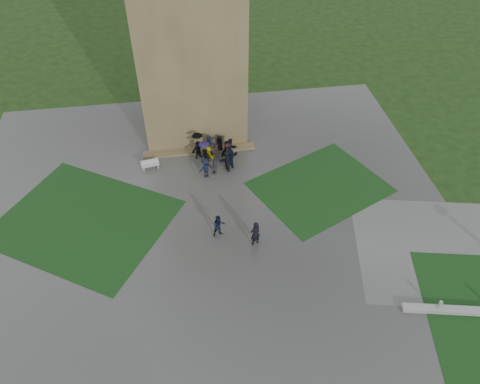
{
  "coord_description": "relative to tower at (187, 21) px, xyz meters",
  "views": [
    {
      "loc": [
        -1.17,
        -19.61,
        23.22
      ],
      "look_at": [
        2.35,
        4.07,
        1.2
      ],
      "focal_mm": 35.0,
      "sensor_mm": 36.0,
      "label": 1
    }
  ],
  "objects": [
    {
      "name": "tower_plinth",
      "position": [
        0.0,
        -4.4,
        -8.87
      ],
      "size": [
        9.0,
        0.8,
        0.22
      ],
      "primitive_type": "cube",
      "color": "brown",
      "rests_on": "plaza"
    },
    {
      "name": "pedestrian_mid",
      "position": [
        0.56,
        -13.62,
        -8.12
      ],
      "size": [
        0.93,
        0.69,
        1.71
      ],
      "primitive_type": "imported",
      "rotation": [
        0.0,
        0.0,
        0.28
      ],
      "color": "black",
      "rests_on": "plaza"
    },
    {
      "name": "ground",
      "position": [
        0.0,
        -15.0,
        -9.0
      ],
      "size": [
        120.0,
        120.0,
        0.0
      ],
      "primitive_type": "plane",
      "color": "black"
    },
    {
      "name": "tower",
      "position": [
        0.0,
        0.0,
        0.0
      ],
      "size": [
        8.0,
        8.0,
        18.0
      ],
      "primitive_type": "cube",
      "color": "brown",
      "rests_on": "ground"
    },
    {
      "name": "bench",
      "position": [
        -3.91,
        -5.99,
        -8.57
      ],
      "size": [
        1.43,
        0.67,
        0.8
      ],
      "rotation": [
        0.0,
        0.0,
        0.18
      ],
      "color": "#B3B3AE",
      "rests_on": "plaza"
    },
    {
      "name": "plaza",
      "position": [
        0.0,
        -13.0,
        -8.99
      ],
      "size": [
        34.0,
        34.0,
        0.02
      ],
      "primitive_type": "cube",
      "color": "#393937",
      "rests_on": "ground"
    },
    {
      "name": "lawn_inset_left",
      "position": [
        -8.5,
        -11.0,
        -8.97
      ],
      "size": [
        14.1,
        13.46,
        0.01
      ],
      "primitive_type": "cube",
      "rotation": [
        0.0,
        0.0,
        -0.56
      ],
      "color": "black",
      "rests_on": "plaza"
    },
    {
      "name": "lawn_inset_right",
      "position": [
        8.5,
        -10.0,
        -8.97
      ],
      "size": [
        11.12,
        10.15,
        0.01
      ],
      "primitive_type": "cube",
      "rotation": [
        0.0,
        0.0,
        0.44
      ],
      "color": "black",
      "rests_on": "plaza"
    },
    {
      "name": "visitor_cluster",
      "position": [
        1.25,
        -6.08,
        -7.93
      ],
      "size": [
        3.91,
        3.86,
        2.5
      ],
      "color": "black",
      "rests_on": "plaza"
    },
    {
      "name": "pedestrian_near",
      "position": [
        2.77,
        -14.72,
        -8.01
      ],
      "size": [
        0.84,
        0.72,
        1.95
      ],
      "primitive_type": "imported",
      "rotation": [
        0.0,
        0.0,
        3.57
      ],
      "color": "black",
      "rests_on": "plaza"
    }
  ]
}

